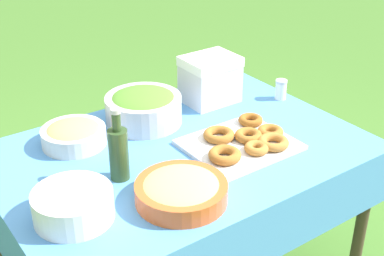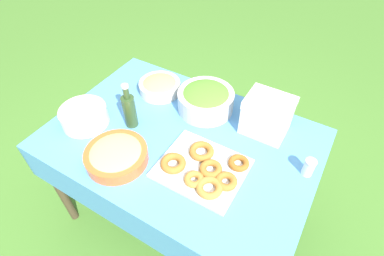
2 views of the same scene
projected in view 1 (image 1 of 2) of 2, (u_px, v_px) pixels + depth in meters
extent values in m
cube|color=#4C8CD1|center=(180.00, 151.00, 2.05)|extent=(1.39, 0.96, 0.02)
cube|color=#4C8CD1|center=(122.00, 131.00, 2.45)|extent=(1.39, 0.01, 0.22)
cube|color=#4C8CD1|center=(260.00, 241.00, 1.77)|extent=(1.39, 0.01, 0.22)
cube|color=#4C8CD1|center=(304.00, 130.00, 2.46)|extent=(0.01, 0.96, 0.22)
cube|color=#4C8CD1|center=(7.00, 244.00, 1.76)|extent=(0.01, 0.96, 0.22)
cylinder|color=#473828|center=(235.00, 146.00, 2.86)|extent=(0.05, 0.05, 0.75)
cylinder|color=#473828|center=(361.00, 226.00, 2.26)|extent=(0.05, 0.05, 0.75)
cylinder|color=silver|center=(143.00, 110.00, 2.21)|extent=(0.32, 0.32, 0.12)
ellipsoid|color=#51892D|center=(143.00, 100.00, 2.19)|extent=(0.28, 0.28, 0.07)
cylinder|color=#E05B28|center=(181.00, 192.00, 1.73)|extent=(0.30, 0.30, 0.06)
ellipsoid|color=tan|center=(181.00, 187.00, 1.72)|extent=(0.27, 0.27, 0.06)
cube|color=silver|center=(239.00, 145.00, 2.06)|extent=(0.40, 0.34, 0.02)
torus|color=#A36628|center=(225.00, 155.00, 1.94)|extent=(0.17, 0.17, 0.04)
torus|color=#A36628|center=(248.00, 136.00, 2.07)|extent=(0.14, 0.14, 0.03)
torus|color=#B27533|center=(256.00, 148.00, 1.99)|extent=(0.10, 0.10, 0.03)
torus|color=#93561E|center=(251.00, 120.00, 2.19)|extent=(0.14, 0.14, 0.03)
torus|color=#A36628|center=(219.00, 135.00, 2.08)|extent=(0.14, 0.14, 0.03)
torus|color=#B27533|center=(273.00, 142.00, 2.02)|extent=(0.17, 0.17, 0.03)
torus|color=#A36628|center=(270.00, 132.00, 2.10)|extent=(0.12, 0.12, 0.03)
cylinder|color=white|center=(75.00, 216.00, 1.66)|extent=(0.25, 0.25, 0.01)
cylinder|color=white|center=(74.00, 213.00, 1.66)|extent=(0.25, 0.25, 0.01)
cylinder|color=white|center=(74.00, 210.00, 1.65)|extent=(0.25, 0.25, 0.01)
cylinder|color=white|center=(73.00, 207.00, 1.65)|extent=(0.25, 0.25, 0.01)
cylinder|color=white|center=(73.00, 204.00, 1.64)|extent=(0.25, 0.25, 0.01)
cylinder|color=white|center=(73.00, 200.00, 1.64)|extent=(0.25, 0.25, 0.01)
cylinder|color=white|center=(72.00, 197.00, 1.63)|extent=(0.25, 0.25, 0.01)
cylinder|color=white|center=(72.00, 194.00, 1.62)|extent=(0.25, 0.25, 0.01)
cylinder|color=#2D4723|center=(119.00, 155.00, 1.82)|extent=(0.07, 0.07, 0.19)
cylinder|color=#2D4723|center=(116.00, 122.00, 1.76)|extent=(0.03, 0.03, 0.07)
cylinder|color=#B7B7B7|center=(116.00, 111.00, 1.75)|extent=(0.04, 0.04, 0.02)
cylinder|color=silver|center=(74.00, 136.00, 2.06)|extent=(0.25, 0.25, 0.07)
ellipsoid|color=tan|center=(73.00, 131.00, 2.05)|extent=(0.22, 0.22, 0.06)
cube|color=silver|center=(210.00, 84.00, 2.39)|extent=(0.23, 0.18, 0.17)
cube|color=white|center=(210.00, 62.00, 2.34)|extent=(0.23, 0.19, 0.04)
cylinder|color=white|center=(281.00, 91.00, 2.43)|extent=(0.05, 0.05, 0.08)
cylinder|color=silver|center=(282.00, 81.00, 2.41)|extent=(0.05, 0.05, 0.01)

